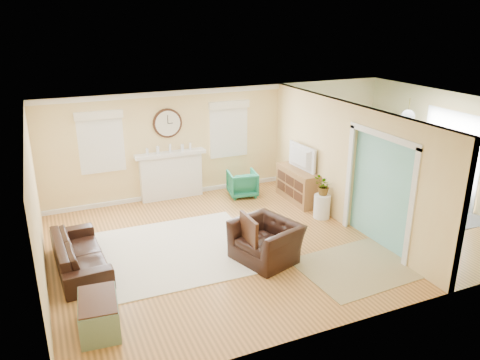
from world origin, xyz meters
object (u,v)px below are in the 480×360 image
green_chair (242,183)px  credenza (298,185)px  dining_table (398,194)px  sofa (80,254)px  eames_chair (266,241)px

green_chair → credenza: size_ratio=0.51×
credenza → dining_table: credenza is taller
sofa → eames_chair: 3.32m
dining_table → sofa: bearing=92.5°
sofa → credenza: credenza is taller
green_chair → sofa: bearing=36.8°
eames_chair → green_chair: 3.24m
sofa → green_chair: 4.57m
eames_chair → sofa: bearing=-125.8°
sofa → green_chair: (4.06, 2.10, 0.02)m
sofa → dining_table: dining_table is taller
sofa → eames_chair: bearing=-110.8°
eames_chair → green_chair: bearing=145.7°
sofa → dining_table: (7.14, 0.02, 0.01)m
sofa → credenza: (5.15, 1.25, 0.11)m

